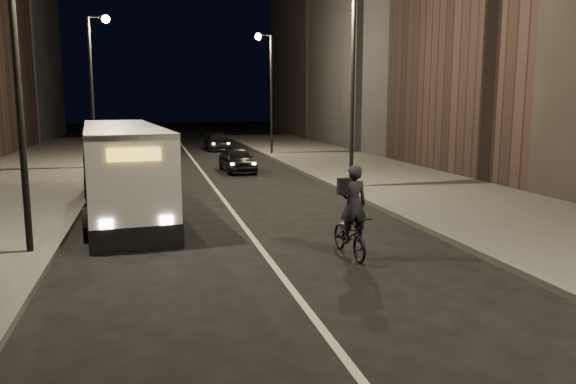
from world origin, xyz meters
TOP-DOWN VIEW (x-y plane):
  - ground at (0.00, 0.00)m, footprint 180.00×180.00m
  - sidewalk_right at (8.50, 14.00)m, footprint 7.00×70.00m
  - sidewalk_left at (-8.50, 14.00)m, footprint 7.00×70.00m
  - building_row_right at (16.00, 27.50)m, footprint 8.00×61.00m
  - streetlight_right_mid at (5.33, 12.00)m, footprint 1.20×0.44m
  - streetlight_right_far at (5.33, 28.00)m, footprint 1.20×0.44m
  - streetlight_left_near at (-5.33, 4.00)m, footprint 1.20×0.44m
  - streetlight_left_far at (-5.33, 22.00)m, footprint 1.20×0.44m
  - city_bus at (-3.60, 9.31)m, footprint 3.40×11.13m
  - cyclist_on_bicycle at (1.99, 2.21)m, footprint 0.75×1.99m
  - car_near at (1.83, 19.27)m, footprint 1.74×3.95m
  - car_mid at (-3.60, 28.04)m, footprint 1.42×3.89m
  - car_far at (2.43, 33.01)m, footprint 1.85×4.46m

SIDE VIEW (x-z plane):
  - ground at x=0.00m, z-range 0.00..0.00m
  - sidewalk_right at x=8.50m, z-range 0.00..0.16m
  - sidewalk_left at x=-8.50m, z-range 0.00..0.16m
  - car_mid at x=-3.60m, z-range 0.00..1.27m
  - car_far at x=2.43m, z-range 0.00..1.29m
  - car_near at x=1.83m, z-range 0.00..1.32m
  - cyclist_on_bicycle at x=1.99m, z-range -0.38..1.89m
  - city_bus at x=-3.60m, z-range 0.13..3.09m
  - streetlight_right_mid at x=5.33m, z-range 1.30..9.42m
  - streetlight_right_far at x=5.33m, z-range 1.30..9.42m
  - streetlight_left_near at x=-5.33m, z-range 1.30..9.42m
  - streetlight_left_far at x=-5.33m, z-range 1.30..9.42m
  - building_row_right at x=16.00m, z-range 0.00..21.00m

